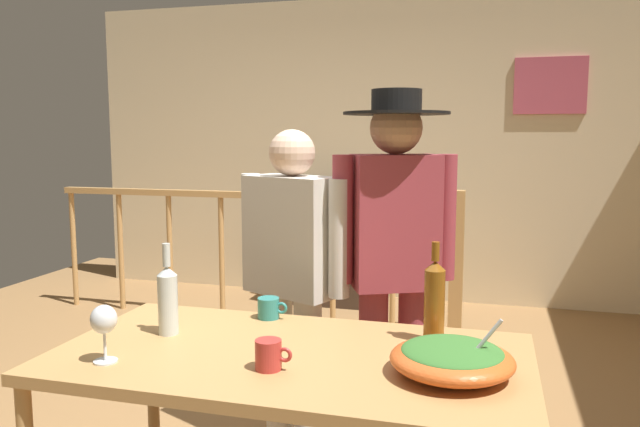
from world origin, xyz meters
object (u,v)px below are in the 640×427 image
Objects in this scene: stair_railing at (304,240)px; salad_bowl at (452,358)px; mug_red at (269,355)px; framed_picture at (550,86)px; wine_bottle_clear at (168,298)px; person_standing_left at (293,265)px; tv_console at (323,275)px; wine_glass at (104,322)px; wine_bottle_amber at (434,300)px; mug_teal at (269,308)px; person_standing_right at (394,246)px; flat_screen_tv at (322,218)px; serving_table at (290,371)px.

salad_bowl is (1.29, -2.72, 0.15)m from stair_railing.
framed_picture is at bearing 73.91° from mug_red.
person_standing_left is (0.26, 0.68, -0.00)m from wine_bottle_clear.
wine_glass is at bearing -86.16° from tv_console.
salad_bowl is 1.05× the size of wine_bottle_amber.
tv_console is 4.75× the size of wine_glass.
mug_red is (0.77, -3.50, 0.57)m from tv_console.
tv_console is 2.73m from person_standing_left.
wine_bottle_clear reaches higher than tv_console.
mug_teal is (-0.19, 0.51, -0.01)m from mug_red.
salad_bowl is (-0.54, -3.69, -1.07)m from framed_picture.
person_standing_left reaches higher than mug_red.
mug_teal is at bearing 170.41° from wine_bottle_amber.
wine_bottle_amber is at bearing -9.59° from mug_teal.
wine_glass is 0.53× the size of wine_bottle_amber.
person_standing_right reaches higher than person_standing_left.
framed_picture reaches higher than wine_glass.
flat_screen_tv reaches higher than wine_glass.
tv_console is (-0.03, 0.68, -0.43)m from stair_railing.
stair_railing reaches higher than flat_screen_tv.
wine_bottle_amber is at bearing 27.50° from serving_table.
flat_screen_tv is at bearing 111.48° from salad_bowl.
framed_picture is at bearing 81.65° from salad_bowl.
wine_glass is at bearing -112.75° from framed_picture.
person_standing_right reaches higher than wine_glass.
salad_bowl is at bearing -98.35° from framed_picture.
framed_picture is 4.32m from wine_glass.
framed_picture is 1.52× the size of salad_bowl.
wine_bottle_clear is (-1.57, -3.56, -0.99)m from framed_picture.
stair_railing is 27.47× the size of mug_teal.
serving_table is at bearing 24.11° from wine_glass.
flat_screen_tv is at bearing 93.88° from wine_glass.
person_standing_right reaches higher than tv_console.
wine_bottle_amber is at bearing -67.97° from flat_screen_tv.
framed_picture is 4.02m from wine_bottle_clear.
wine_bottle_clear is (-1.03, 0.12, 0.08)m from salad_bowl.
serving_table is 4.72× the size of wine_bottle_clear.
mug_teal is (-0.20, 0.35, 0.11)m from serving_table.
wine_bottle_amber is at bearing 89.17° from person_standing_right.
stair_railing is at bearing 105.90° from serving_table.
mug_red is at bearing 50.61° from person_standing_right.
person_standing_left is (-1.31, -2.88, -1.00)m from framed_picture.
wine_bottle_amber reaches higher than mug_teal.
mug_red is at bearing -77.59° from tv_console.
mug_teal is at bearing 151.28° from salad_bowl.
stair_railing is at bearing 95.82° from wine_bottle_clear.
wine_bottle_amber is at bearing 25.68° from wine_glass.
serving_table is (0.79, -3.34, 0.46)m from tv_console.
wine_glass is at bearing -170.18° from salad_bowl.
stair_railing is 1.99m from person_standing_left.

